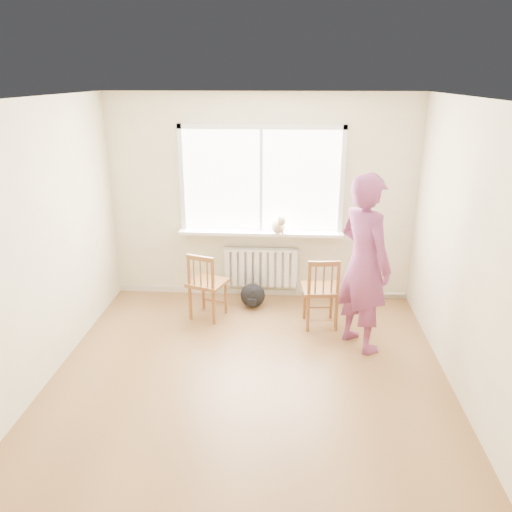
% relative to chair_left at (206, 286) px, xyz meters
% --- Properties ---
extents(floor, '(4.50, 4.50, 0.00)m').
position_rel_chair_left_xyz_m(floor, '(0.64, -1.48, -0.44)').
color(floor, olive).
rests_on(floor, ground).
extents(ceiling, '(4.50, 4.50, 0.00)m').
position_rel_chair_left_xyz_m(ceiling, '(0.64, -1.48, 2.26)').
color(ceiling, white).
rests_on(ceiling, back_wall).
extents(back_wall, '(4.00, 0.01, 2.70)m').
position_rel_chair_left_xyz_m(back_wall, '(0.64, 0.77, 0.91)').
color(back_wall, beige).
rests_on(back_wall, ground).
extents(window, '(2.12, 0.05, 1.42)m').
position_rel_chair_left_xyz_m(window, '(0.64, 0.75, 1.22)').
color(window, white).
rests_on(window, back_wall).
extents(windowsill, '(2.15, 0.22, 0.04)m').
position_rel_chair_left_xyz_m(windowsill, '(0.64, 0.66, 0.49)').
color(windowsill, white).
rests_on(windowsill, back_wall).
extents(radiator, '(1.00, 0.12, 0.55)m').
position_rel_chair_left_xyz_m(radiator, '(0.64, 0.68, 0.00)').
color(radiator, white).
rests_on(radiator, back_wall).
extents(heating_pipe, '(1.40, 0.04, 0.04)m').
position_rel_chair_left_xyz_m(heating_pipe, '(1.89, 0.71, -0.36)').
color(heating_pipe, silver).
rests_on(heating_pipe, back_wall).
extents(baseboard, '(4.00, 0.03, 0.08)m').
position_rel_chair_left_xyz_m(baseboard, '(0.64, 0.76, -0.40)').
color(baseboard, beige).
rests_on(baseboard, ground).
extents(chair_left, '(0.54, 0.53, 0.87)m').
position_rel_chair_left_xyz_m(chair_left, '(0.00, 0.00, 0.00)').
color(chair_left, brown).
rests_on(chair_left, floor).
extents(chair_right, '(0.48, 0.46, 0.89)m').
position_rel_chair_left_xyz_m(chair_right, '(1.41, -0.13, 0.01)').
color(chair_right, brown).
rests_on(chair_right, floor).
extents(person, '(0.79, 0.86, 1.97)m').
position_rel_chair_left_xyz_m(person, '(1.82, -0.54, 0.54)').
color(person, '#B53C4F').
rests_on(person, floor).
extents(cat, '(0.26, 0.40, 0.28)m').
position_rel_chair_left_xyz_m(cat, '(0.87, 0.58, 0.62)').
color(cat, beige).
rests_on(cat, windowsill).
extents(backpack, '(0.33, 0.26, 0.32)m').
position_rel_chair_left_xyz_m(backpack, '(0.55, 0.36, -0.28)').
color(backpack, black).
rests_on(backpack, floor).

